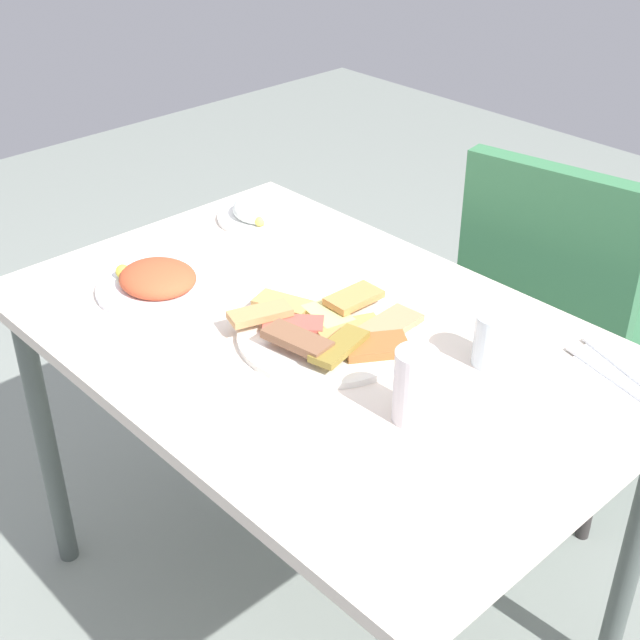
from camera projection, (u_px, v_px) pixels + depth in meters
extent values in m
plane|color=gray|center=(318.00, 609.00, 1.95)|extent=(6.00, 6.00, 0.00)
cube|color=silver|center=(317.00, 338.00, 1.57)|extent=(1.15, 0.76, 0.02)
cylinder|color=#4B534F|center=(45.00, 439.00, 1.90)|extent=(0.04, 0.04, 0.70)
cylinder|color=#4B534F|center=(272.00, 331.00, 2.27)|extent=(0.04, 0.04, 0.70)
cylinder|color=#4B534F|center=(634.00, 549.00, 1.63)|extent=(0.04, 0.04, 0.70)
cube|color=#39774A|center=(566.00, 334.00, 2.15)|extent=(0.48, 0.48, 0.06)
cube|color=#39774A|center=(546.00, 270.00, 1.88)|extent=(0.40, 0.12, 0.46)
cylinder|color=#302C2B|center=(519.00, 349.00, 2.49)|extent=(0.03, 0.03, 0.38)
cylinder|color=#302C2B|center=(594.00, 476.00, 2.04)|extent=(0.03, 0.03, 0.38)
cylinder|color=#302C2B|center=(451.00, 415.00, 2.23)|extent=(0.03, 0.03, 0.38)
cylinder|color=white|center=(325.00, 335.00, 1.55)|extent=(0.31, 0.31, 0.01)
cube|color=tan|center=(353.00, 297.00, 1.60)|extent=(0.06, 0.10, 0.01)
cube|color=brown|center=(297.00, 340.00, 1.48)|extent=(0.13, 0.07, 0.02)
cube|color=#D7D17A|center=(328.00, 315.00, 1.58)|extent=(0.10, 0.08, 0.01)
cube|color=#D48F4D|center=(349.00, 329.00, 1.54)|extent=(0.10, 0.13, 0.01)
cube|color=tan|center=(260.00, 314.00, 1.55)|extent=(0.08, 0.12, 0.01)
cube|color=tan|center=(282.00, 304.00, 1.61)|extent=(0.12, 0.09, 0.01)
cube|color=tan|center=(388.00, 326.00, 1.55)|extent=(0.07, 0.13, 0.01)
cube|color=olive|center=(339.00, 346.00, 1.47)|extent=(0.07, 0.13, 0.01)
cube|color=#9C5E2E|center=(376.00, 346.00, 1.49)|extent=(0.12, 0.13, 0.02)
cube|color=#CB5346|center=(293.00, 325.00, 1.55)|extent=(0.11, 0.11, 0.01)
cylinder|color=white|center=(262.00, 217.00, 1.96)|extent=(0.20, 0.20, 0.01)
ellipsoid|color=white|center=(261.00, 209.00, 1.95)|extent=(0.13, 0.13, 0.05)
sphere|color=#E0CF57|center=(260.00, 221.00, 1.91)|extent=(0.02, 0.02, 0.02)
cylinder|color=white|center=(159.00, 287.00, 1.69)|extent=(0.24, 0.24, 0.01)
ellipsoid|color=#D2522F|center=(158.00, 278.00, 1.68)|extent=(0.18, 0.17, 0.05)
sphere|color=yellow|center=(123.00, 272.00, 1.71)|extent=(0.03, 0.03, 0.03)
cylinder|color=silver|center=(415.00, 386.00, 1.32)|extent=(0.07, 0.07, 0.12)
cylinder|color=silver|center=(493.00, 340.00, 1.46)|extent=(0.07, 0.07, 0.09)
cube|color=white|center=(617.00, 373.00, 1.46)|extent=(0.17, 0.17, 0.00)
cube|color=silver|center=(611.00, 375.00, 1.44)|extent=(0.19, 0.07, 0.00)
cube|color=silver|center=(623.00, 367.00, 1.47)|extent=(0.19, 0.08, 0.00)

